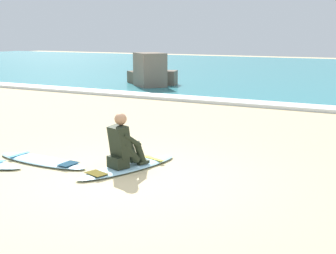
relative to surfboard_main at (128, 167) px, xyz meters
name	(u,v)px	position (x,y,z in m)	size (l,w,h in m)	color
ground_plane	(126,180)	(0.29, -0.52, -0.04)	(80.00, 80.00, 0.00)	#CCB584
breaking_foam	(272,105)	(0.29, 8.06, 0.02)	(80.00, 0.90, 0.11)	white
surfboard_main	(128,167)	(0.00, 0.00, 0.00)	(1.12, 2.21, 0.08)	#9ED1E5
surfer_seated	(123,146)	(-0.03, -0.10, 0.40)	(0.53, 0.77, 0.95)	black
surfboard_spare_far	(42,160)	(-1.65, -0.41, 0.00)	(2.10, 0.61, 0.08)	#9ED1E5
rock_outcrop_distant	(151,74)	(-5.88, 10.87, 0.52)	(2.67, 3.00, 1.51)	#756656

